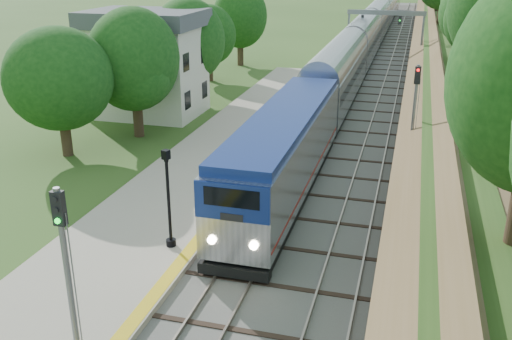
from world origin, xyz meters
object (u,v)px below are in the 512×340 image
(signal_farside, at_px, (414,106))
(train, at_px, (370,34))
(lamppost_far, at_px, (169,204))
(signal_gantry, at_px, (385,23))
(station_building, at_px, (147,62))
(signal_platform, at_px, (66,261))

(signal_farside, bearing_deg, train, 98.13)
(lamppost_far, bearing_deg, signal_gantry, 82.83)
(station_building, bearing_deg, lamppost_far, -62.37)
(signal_gantry, bearing_deg, station_building, -123.38)
(station_building, xyz_separation_m, lamppost_far, (10.74, -20.52, -1.79))
(signal_gantry, distance_m, train, 11.58)
(signal_gantry, relative_size, train, 0.07)
(signal_gantry, height_order, train, signal_gantry)
(train, xyz_separation_m, lamppost_far, (-3.26, -56.53, 0.07))
(station_building, height_order, lamppost_far, station_building)
(lamppost_far, bearing_deg, signal_platform, -87.34)
(signal_farside, bearing_deg, lamppost_far, -125.79)
(lamppost_far, xyz_separation_m, signal_platform, (0.36, -7.68, 1.64))
(lamppost_far, height_order, signal_farside, signal_farside)
(signal_gantry, relative_size, lamppost_far, 1.96)
(station_building, xyz_separation_m, signal_farside, (20.20, -7.40, -0.25))
(signal_farside, bearing_deg, station_building, 159.87)
(signal_gantry, bearing_deg, train, 102.64)
(station_building, bearing_deg, signal_gantry, 56.62)
(lamppost_far, relative_size, signal_farside, 0.70)
(signal_platform, bearing_deg, signal_gantry, 84.23)
(station_building, height_order, signal_farside, station_building)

